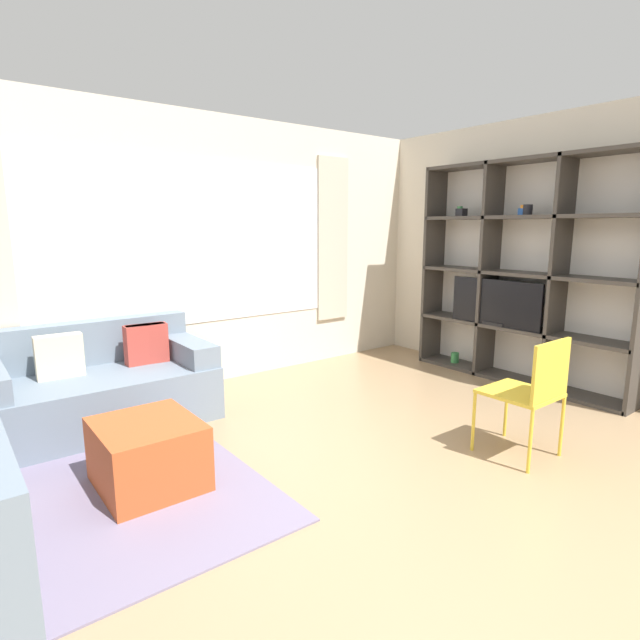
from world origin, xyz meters
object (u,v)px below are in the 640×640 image
object	(u,v)px
shelving_unit	(523,275)
couch_main	(99,387)
ottoman	(148,454)
folding_chair	(532,387)

from	to	relation	value
shelving_unit	couch_main	xyz separation A→B (m)	(-3.81, 1.43, -0.81)
couch_main	ottoman	size ratio (longest dim) A/B	2.66
folding_chair	shelving_unit	bearing A→B (deg)	-146.56
shelving_unit	ottoman	size ratio (longest dim) A/B	3.53
shelving_unit	folding_chair	size ratio (longest dim) A/B	2.68
shelving_unit	ottoman	xyz separation A→B (m)	(-3.84, 0.19, -0.91)
couch_main	shelving_unit	bearing A→B (deg)	-20.65
shelving_unit	couch_main	size ratio (longest dim) A/B	1.33
couch_main	folding_chair	distance (m)	3.33
couch_main	ottoman	world-z (taller)	couch_main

